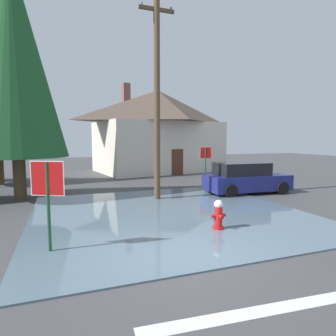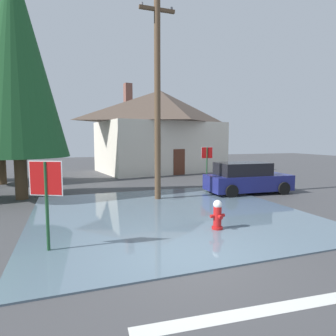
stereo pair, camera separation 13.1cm
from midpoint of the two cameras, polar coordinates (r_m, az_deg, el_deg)
name	(u,v)px [view 2 (the right image)]	position (r m, az deg, el deg)	size (l,w,h in m)	color
ground_plane	(186,257)	(7.28, 4.09, -17.08)	(80.00, 80.00, 0.10)	#424244
flood_puddle	(169,213)	(10.91, 0.54, -8.86)	(9.69, 9.53, 0.04)	slate
lane_stop_bar	(251,313)	(5.35, 16.73, -25.66)	(3.89, 0.30, 0.01)	silver
stop_sign_near	(46,187)	(7.55, -22.43, -3.49)	(0.77, 0.40, 2.25)	#1E4C28
fire_hydrant	(217,215)	(9.02, 10.15, -9.20)	(0.47, 0.40, 0.94)	red
utility_pole	(157,97)	(13.23, -1.81, 13.90)	(1.60, 0.28, 8.95)	brown
stop_sign_far	(207,157)	(18.47, 7.89, 2.11)	(0.72, 0.19, 2.28)	#1E4C28
house	(160,130)	(25.19, -1.45, 7.58)	(11.58, 8.60, 7.46)	silver
parked_car	(246,179)	(15.37, 15.44, -2.01)	(4.35, 2.21, 1.58)	navy
pine_tree_tall_left	(15,57)	(15.25, -27.71, 18.88)	(4.36, 4.36, 10.89)	#4C3823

